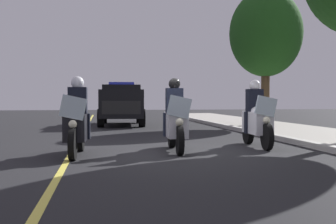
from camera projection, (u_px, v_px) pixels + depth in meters
name	position (u px, v px, depth m)	size (l,w,h in m)	color
ground_plane	(174.00, 152.00, 9.44)	(80.00, 80.00, 0.00)	black
curb_strip	(318.00, 146.00, 10.01)	(48.00, 0.24, 0.15)	#B7B5AD
lane_stripe_center	(71.00, 154.00, 9.07)	(48.00, 0.12, 0.01)	#E0D14C
police_motorcycle_lead_left	(77.00, 123.00, 8.85)	(2.14, 0.60, 1.72)	black
police_motorcycle_lead_right	(175.00, 121.00, 9.61)	(2.14, 0.60, 1.72)	black
police_motorcycle_trailing	(257.00, 120.00, 10.49)	(2.14, 0.60, 1.72)	black
police_suv	(122.00, 103.00, 19.59)	(4.99, 2.28, 2.05)	black
tree_far_back	(266.00, 34.00, 18.55)	(3.27, 3.27, 6.07)	#4C3823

